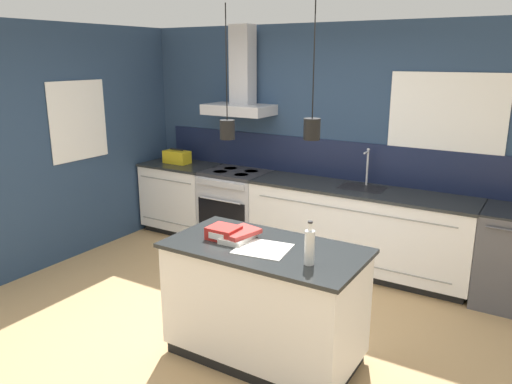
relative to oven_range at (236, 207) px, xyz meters
name	(u,v)px	position (x,y,z in m)	size (l,w,h in m)	color
ground_plane	(229,325)	(1.04, -1.69, -0.46)	(16.00, 16.00, 0.00)	tan
wall_back	(322,138)	(0.98, 0.31, 0.90)	(5.60, 2.33, 2.60)	navy
wall_left	(88,140)	(-1.38, -0.99, 0.85)	(0.08, 3.80, 2.60)	navy
counter_run_left	(182,197)	(-0.85, 0.01, 0.01)	(0.96, 0.64, 0.91)	black
counter_run_sink	(358,229)	(1.57, 0.01, 0.01)	(2.39, 0.64, 1.31)	black
oven_range	(236,207)	(0.00, 0.00, 0.00)	(0.76, 0.66, 0.91)	#B5B5BA
dishwasher	(512,258)	(3.05, 0.00, 0.00)	(0.59, 0.65, 0.91)	#4C4C51
kitchen_island	(265,302)	(1.54, -1.92, 0.00)	(1.46, 0.77, 0.91)	black
bottle_on_island	(310,247)	(1.96, -2.05, 0.58)	(0.07, 0.07, 0.30)	silver
book_stack	(239,235)	(1.31, -1.91, 0.49)	(0.27, 0.33, 0.07)	silver
red_supply_box	(224,233)	(1.20, -1.95, 0.50)	(0.23, 0.20, 0.09)	red
paper_pile	(263,249)	(1.56, -1.98, 0.46)	(0.42, 0.39, 0.01)	silver
yellow_toolbox	(177,157)	(-0.91, 0.00, 0.54)	(0.34, 0.18, 0.19)	gold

